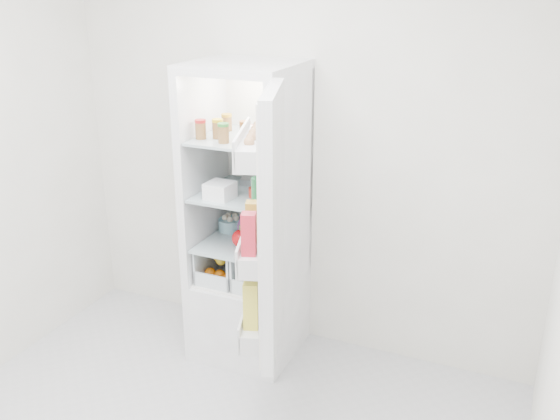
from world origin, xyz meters
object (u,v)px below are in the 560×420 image
at_px(red_cabbage, 251,228).
at_px(fridge_door, 267,231).
at_px(refrigerator, 251,250).
at_px(mushroom_bowl, 231,225).

xyz_separation_m(red_cabbage, fridge_door, (0.38, -0.58, 0.26)).
distance_m(refrigerator, red_cabbage, 0.17).
height_order(red_cabbage, mushroom_bowl, red_cabbage).
distance_m(red_cabbage, fridge_door, 0.74).
bearing_deg(mushroom_bowl, red_cabbage, -27.56).
height_order(refrigerator, mushroom_bowl, refrigerator).
xyz_separation_m(mushroom_bowl, fridge_door, (0.56, -0.68, 0.31)).
bearing_deg(fridge_door, refrigerator, 13.80).
bearing_deg(mushroom_bowl, fridge_door, -50.35).
bearing_deg(refrigerator, fridge_door, -57.40).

